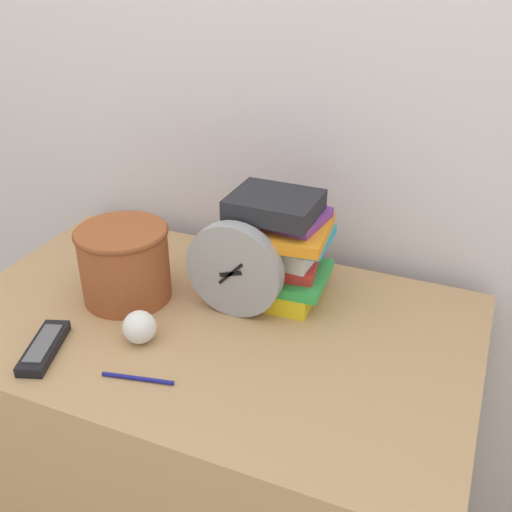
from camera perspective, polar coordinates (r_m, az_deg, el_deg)
wall_back at (r=1.43m, az=2.45°, el=17.65°), size 6.00×0.04×2.40m
desk at (r=1.51m, az=-3.98°, el=-18.02°), size 1.09×0.67×0.76m
desk_clock at (r=1.22m, az=-2.12°, el=-1.36°), size 0.21×0.04×0.21m
book_stack at (r=1.29m, az=1.90°, el=0.98°), size 0.25×0.22×0.24m
basket at (r=1.32m, az=-12.42°, el=-0.52°), size 0.20×0.20×0.17m
tv_remote at (r=1.23m, az=-19.54°, el=-8.20°), size 0.10×0.17×0.02m
crumpled_paper_ball at (r=1.20m, az=-11.04°, el=-6.67°), size 0.07×0.07×0.07m
pen at (r=1.13m, az=-11.20°, el=-11.36°), size 0.13×0.04×0.01m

